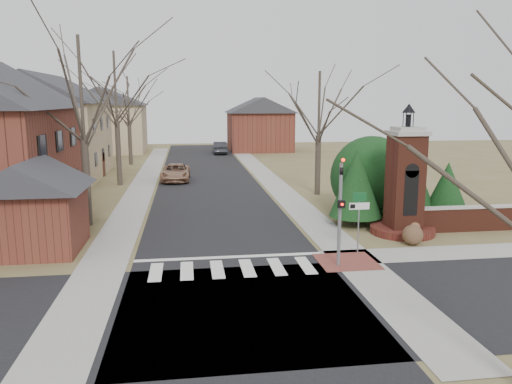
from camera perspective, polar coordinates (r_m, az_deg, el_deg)
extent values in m
plane|color=brown|center=(19.38, -2.50, -9.55)|extent=(120.00, 120.00, 0.00)
cube|color=black|center=(40.71, -5.46, 1.04)|extent=(8.00, 70.00, 0.01)
cube|color=black|center=(16.61, -1.48, -13.05)|extent=(120.00, 8.00, 0.01)
cube|color=silver|center=(20.13, -2.72, -8.75)|extent=(8.00, 2.20, 0.02)
cube|color=silver|center=(21.55, -3.09, -7.45)|extent=(8.00, 0.35, 0.02)
cube|color=gray|center=(41.26, 1.78, 1.22)|extent=(2.00, 60.00, 0.02)
cube|color=gray|center=(40.83, -12.77, 0.86)|extent=(2.00, 60.00, 0.02)
cube|color=brown|center=(21.26, 10.35, -7.85)|extent=(2.40, 2.40, 0.02)
cylinder|color=slate|center=(20.18, 9.54, -2.66)|extent=(0.14, 0.14, 4.20)
imported|color=black|center=(19.84, 9.71, 2.84)|extent=(0.15, 0.18, 0.90)
sphere|color=#FF0C05|center=(19.59, 9.93, 3.62)|extent=(0.14, 0.14, 0.14)
cube|color=black|center=(19.91, 9.74, -1.37)|extent=(0.28, 0.16, 0.30)
sphere|color=#FF0C05|center=(19.83, 9.82, -1.42)|extent=(0.11, 0.11, 0.11)
cylinder|color=slate|center=(22.07, 11.63, -3.74)|extent=(0.06, 0.06, 2.60)
cube|color=silver|center=(21.86, 11.72, -1.59)|extent=(0.90, 0.03, 0.30)
cube|color=black|center=(21.75, 10.99, -1.62)|extent=(0.22, 0.02, 0.18)
cube|color=#104A21|center=(21.78, 11.76, -0.56)|extent=(0.60, 0.03, 0.40)
cylinder|color=#5C281B|center=(26.29, 16.37, -4.18)|extent=(3.20, 3.20, 0.36)
cube|color=#5C281B|center=(25.82, 16.64, 0.81)|extent=(1.50, 1.50, 5.00)
cube|color=black|center=(25.22, 17.27, -0.13)|extent=(0.70, 0.10, 2.20)
cube|color=gray|center=(25.53, 16.93, 6.46)|extent=(1.70, 1.70, 0.20)
cube|color=gray|center=(25.52, 16.96, 6.91)|extent=(1.30, 1.30, 0.20)
cylinder|color=black|center=(25.50, 17.01, 7.81)|extent=(0.20, 0.20, 0.60)
cone|color=black|center=(25.49, 17.08, 9.15)|extent=(0.64, 0.64, 0.45)
cube|color=#5C281B|center=(28.32, 24.76, -2.81)|extent=(7.50, 0.40, 1.20)
cube|color=gray|center=(28.19, 24.86, -1.52)|extent=(7.50, 0.50, 0.10)
cube|color=tan|center=(46.78, -22.65, 5.45)|extent=(9.00, 12.00, 6.40)
cube|color=tan|center=(45.08, -26.96, 10.48)|extent=(0.75, 0.75, 3.50)
cube|color=brown|center=(24.21, -24.10, -2.94)|extent=(4.00, 4.00, 2.80)
cube|color=tan|center=(67.03, -16.90, 6.90)|extent=(10.00, 8.00, 6.00)
cube|color=tan|center=(65.86, -19.74, 10.17)|extent=(0.75, 0.75, 3.08)
cube|color=brown|center=(66.97, 0.40, 6.92)|extent=(8.00, 8.00, 5.00)
cube|color=brown|center=(64.97, -1.37, 9.81)|extent=(0.75, 0.75, 2.80)
cylinder|color=#473D33|center=(27.41, 11.23, -3.20)|extent=(0.20, 0.20, 0.50)
cone|color=black|center=(27.01, 11.39, 1.03)|extent=(2.80, 2.80, 3.60)
cylinder|color=#473D33|center=(29.71, 16.51, -2.38)|extent=(0.20, 0.20, 0.50)
cone|color=black|center=(29.30, 16.74, 2.11)|extent=(3.40, 3.40, 4.20)
cylinder|color=#473D33|center=(29.73, 20.81, -2.63)|extent=(0.20, 0.20, 0.50)
cone|color=black|center=(29.42, 21.02, 0.51)|extent=(2.40, 2.40, 2.80)
sphere|color=black|center=(29.93, 13.08, 2.06)|extent=(4.80, 4.80, 4.80)
cylinder|color=#473D33|center=(27.97, -18.79, 1.23)|extent=(0.40, 0.40, 4.83)
cylinder|color=#473D33|center=(40.69, -15.44, 4.28)|extent=(0.40, 0.40, 5.04)
cylinder|color=#473D33|center=(53.64, -14.20, 5.41)|extent=(0.40, 0.40, 4.41)
cylinder|color=#473D33|center=(35.64, 7.08, 3.07)|extent=(0.40, 0.40, 4.20)
imported|color=#986D52|center=(42.09, -9.18, 2.22)|extent=(2.45, 5.08, 1.39)
imported|color=#2C2E33|center=(62.98, -4.15, 5.08)|extent=(1.65, 4.62, 1.52)
sphere|color=brown|center=(24.30, 17.47, -4.70)|extent=(0.95, 0.95, 0.95)
sphere|color=brown|center=(25.99, 17.37, -3.77)|extent=(0.91, 0.91, 0.91)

